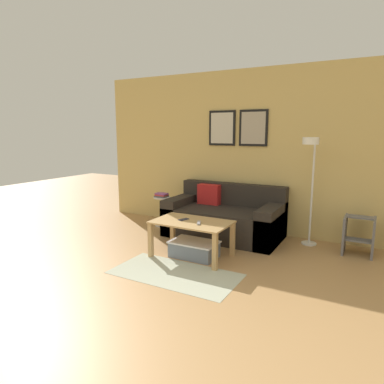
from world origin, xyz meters
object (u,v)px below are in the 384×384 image
storage_bin (194,249)px  side_table (162,209)px  remote_control (199,223)px  cell_phone (184,219)px  couch (224,218)px  step_stool (359,235)px  book_stack (162,195)px  coffee_table (192,228)px  floor_lamp (311,167)px

storage_bin → side_table: bearing=138.7°
remote_control → cell_phone: bearing=138.9°
couch → storage_bin: size_ratio=2.86×
storage_bin → side_table: size_ratio=1.20×
side_table → step_stool: (3.03, 0.09, -0.03)m
couch → remote_control: bearing=-83.8°
side_table → remote_control: 1.69m
couch → remote_control: 1.10m
step_stool → book_stack: bearing=-178.1°
coffee_table → storage_bin: coffee_table is taller
storage_bin → step_stool: size_ratio=1.22×
storage_bin → floor_lamp: floor_lamp is taller
storage_bin → floor_lamp: size_ratio=0.40×
storage_bin → remote_control: (0.09, -0.05, 0.37)m
coffee_table → floor_lamp: (1.24, 1.02, 0.75)m
couch → floor_lamp: (1.23, 0.00, 0.85)m
storage_bin → couch: bearing=91.4°
floor_lamp → side_table: floor_lamp is taller
book_stack → cell_phone: bearing=-44.7°
cell_phone → remote_control: bearing=3.1°
step_stool → remote_control: bearing=-145.9°
side_table → remote_control: bearing=-40.5°
floor_lamp → cell_phone: bearing=-143.9°
couch → book_stack: size_ratio=8.20×
remote_control → couch: bearing=71.0°
coffee_table → step_stool: step_stool is taller
couch → floor_lamp: 1.49m
couch → book_stack: (-1.17, 0.01, 0.25)m
floor_lamp → step_stool: floor_lamp is taller
cell_phone → storage_bin: bearing=10.4°
floor_lamp → remote_control: floor_lamp is taller
couch → coffee_table: size_ratio=1.75×
remote_control → book_stack: bearing=114.6°
side_table → cell_phone: bearing=-45.0°
coffee_table → step_stool: bearing=31.0°
cell_phone → floor_lamp: bearing=55.1°
floor_lamp → remote_control: size_ratio=10.17×
couch → step_stool: couch is taller
coffee_table → remote_control: remote_control is taller
floor_lamp → couch: bearing=-179.8°
step_stool → cell_phone: bearing=-151.1°
remote_control → cell_phone: 0.27m
book_stack → step_stool: size_ratio=0.42×
coffee_table → storage_bin: bearing=-8.0°
floor_lamp → side_table: bearing=179.7°
book_stack → remote_control: size_ratio=1.40×
coffee_table → step_stool: 2.20m
floor_lamp → step_stool: (0.64, 0.11, -0.86)m
side_table → cell_phone: (1.02, -1.02, 0.17)m
coffee_table → book_stack: 1.55m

